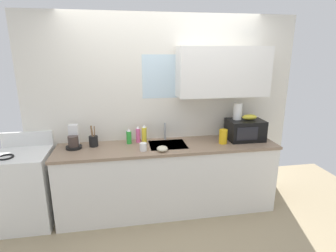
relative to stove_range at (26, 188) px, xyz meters
The scene contains 15 objects.
kitchen_wall_assembly 2.11m from the stove_range, ahead, with size 3.53×0.42×2.50m.
counter_unit 1.72m from the stove_range, ahead, with size 2.76×0.63×0.90m.
sink_faucet 1.82m from the stove_range, ahead, with size 0.03×0.03×0.22m, color #B2B5BA.
stove_range is the anchor object (origin of this frame).
microwave 2.83m from the stove_range, ahead, with size 0.46×0.35×0.27m.
banana_bunch 2.92m from the stove_range, ahead, with size 0.20×0.11×0.07m, color gold.
paper_towel_roll 2.79m from the stove_range, ahead, with size 0.11×0.11×0.22m, color white.
coffee_maker 0.80m from the stove_range, 10.24° to the left, with size 0.19×0.21×0.28m.
dish_soap_bottle_yellow 1.55m from the stove_range, ahead, with size 0.06×0.06×0.23m.
dish_soap_bottle_pink 1.48m from the stove_range, ahead, with size 0.06×0.06×0.22m.
dish_soap_bottle_green 1.36m from the stove_range, ahead, with size 0.06×0.06×0.20m.
cereal_canister 2.49m from the stove_range, ahead, with size 0.10×0.10×0.18m, color gold.
mug_white 1.49m from the stove_range, ahead, with size 0.08×0.08×0.10m, color white.
utensil_crock 0.97m from the stove_range, ahead, with size 0.11×0.11×0.27m.
small_bowl 1.70m from the stove_range, ahead, with size 0.13×0.13×0.07m, color beige.
Camera 1 is at (-0.55, -3.14, 2.04)m, focal length 28.77 mm.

